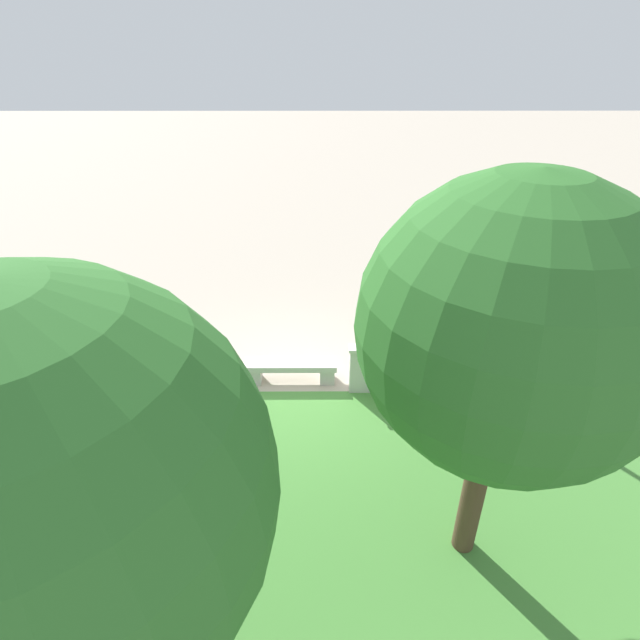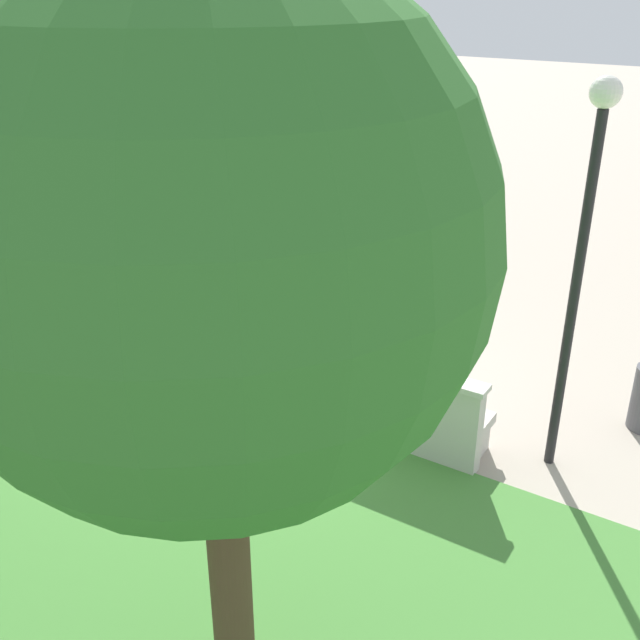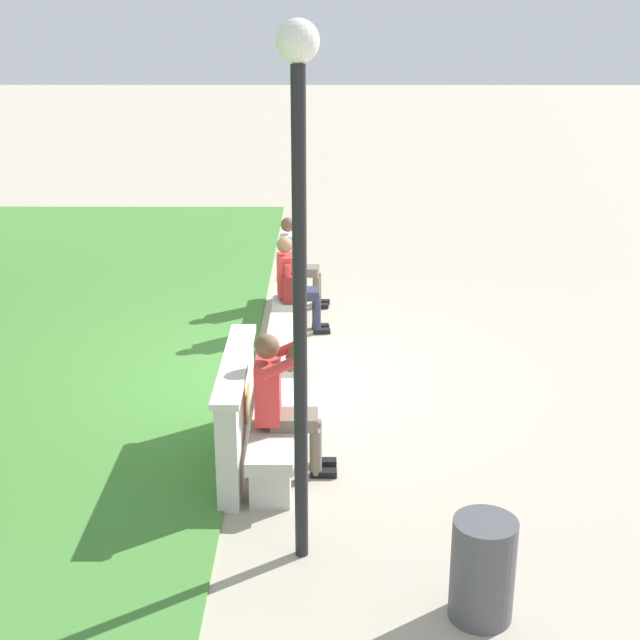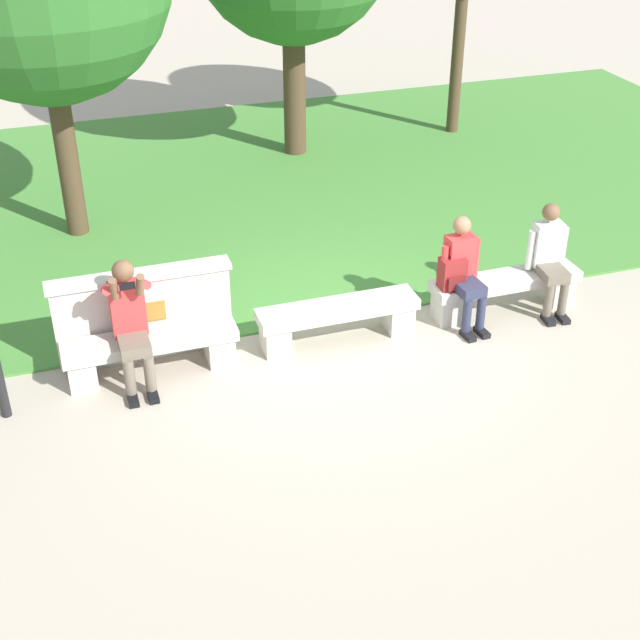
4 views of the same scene
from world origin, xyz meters
name	(u,v)px [view 4 (image 4 of 4)]	position (x,y,z in m)	size (l,w,h in m)	color
ground_plane	(338,339)	(0.00, 0.00, 0.00)	(80.00, 80.00, 0.00)	#B2A593
grass_strip	(242,191)	(0.00, 4.38, 0.01)	(17.87, 8.00, 0.03)	#478438
bench_main	(151,349)	(-2.04, 0.00, 0.29)	(1.79, 0.40, 0.45)	beige
bench_near	(338,317)	(0.00, 0.00, 0.29)	(1.79, 0.40, 0.45)	beige
bench_mid	(505,288)	(2.04, 0.00, 0.29)	(1.79, 0.40, 0.45)	beige
backrest_wall_with_plaque	(144,314)	(-2.04, 0.34, 0.52)	(1.89, 0.24, 1.01)	beige
person_photographer	(130,319)	(-2.22, -0.08, 0.74)	(0.47, 0.72, 1.32)	black
person_distant	(463,269)	(1.45, -0.07, 0.67)	(0.48, 0.69, 1.26)	black
person_companion	(549,255)	(2.53, -0.07, 0.67)	(0.48, 0.70, 1.26)	black
backpack	(453,274)	(1.33, -0.05, 0.63)	(0.28, 0.24, 0.43)	maroon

